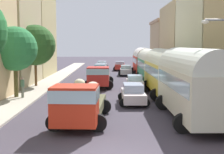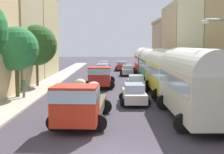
# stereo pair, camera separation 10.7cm
# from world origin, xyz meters

# --- Properties ---
(ground_plane) EXTENTS (154.00, 154.00, 0.00)m
(ground_plane) POSITION_xyz_m (0.00, 27.00, 0.00)
(ground_plane) COLOR #3B353F
(sidewalk_left) EXTENTS (2.50, 70.00, 0.14)m
(sidewalk_left) POSITION_xyz_m (-7.25, 27.00, 0.07)
(sidewalk_left) COLOR #AFA697
(sidewalk_left) RESTS_ON ground
(sidewalk_right) EXTENTS (2.50, 70.00, 0.14)m
(sidewalk_right) POSITION_xyz_m (7.25, 27.00, 0.07)
(sidewalk_right) COLOR #9C9C91
(sidewalk_right) RESTS_ON ground
(building_left_2) EXTENTS (5.67, 9.39, 10.15)m
(building_left_2) POSITION_xyz_m (-11.33, 22.46, 5.08)
(building_left_2) COLOR tan
(building_left_2) RESTS_ON ground
(building_left_3) EXTENTS (4.54, 10.41, 12.22)m
(building_left_3) POSITION_xyz_m (-10.56, 32.74, 6.14)
(building_left_3) COLOR tan
(building_left_3) RESTS_ON ground
(building_right_2) EXTENTS (4.44, 12.27, 14.00)m
(building_right_2) POSITION_xyz_m (10.52, 24.34, 7.03)
(building_right_2) COLOR beige
(building_right_2) RESTS_ON ground
(building_right_3) EXTENTS (5.49, 12.99, 10.51)m
(building_right_3) POSITION_xyz_m (11.24, 37.38, 5.25)
(building_right_3) COLOR tan
(building_right_3) RESTS_ON ground
(building_right_4) EXTENTS (4.72, 12.24, 9.11)m
(building_right_4) POSITION_xyz_m (10.64, 50.41, 4.58)
(building_right_4) COLOR tan
(building_right_4) RESTS_ON ground
(parked_bus_0) EXTENTS (3.41, 9.19, 4.21)m
(parked_bus_0) POSITION_xyz_m (4.60, 6.50, 2.32)
(parked_bus_0) COLOR beige
(parked_bus_0) RESTS_ON ground
(parked_bus_1) EXTENTS (3.41, 9.31, 4.06)m
(parked_bus_1) POSITION_xyz_m (4.60, 15.50, 2.23)
(parked_bus_1) COLOR gold
(parked_bus_1) RESTS_ON ground
(parked_bus_2) EXTENTS (3.31, 9.25, 3.91)m
(parked_bus_2) POSITION_xyz_m (4.60, 24.50, 2.14)
(parked_bus_2) COLOR #348D63
(parked_bus_2) RESTS_ON ground
(parked_bus_3) EXTENTS (3.39, 8.66, 3.96)m
(parked_bus_3) POSITION_xyz_m (4.60, 33.50, 2.17)
(parked_bus_3) COLOR red
(parked_bus_3) RESTS_ON ground
(cargo_truck_0) EXTENTS (3.37, 7.30, 2.39)m
(cargo_truck_0) POSITION_xyz_m (-1.85, 5.37, 1.24)
(cargo_truck_0) COLOR red
(cargo_truck_0) RESTS_ON ground
(cargo_truck_1) EXTENTS (3.04, 7.33, 2.25)m
(cargo_truck_1) POSITION_xyz_m (-1.31, 20.46, 1.20)
(cargo_truck_1) COLOR red
(cargo_truck_1) RESTS_ON ground
(car_0) EXTENTS (2.28, 3.85, 1.50)m
(car_0) POSITION_xyz_m (-1.60, 28.75, 0.76)
(car_0) COLOR #242526
(car_0) RESTS_ON ground
(car_1) EXTENTS (2.43, 4.43, 1.58)m
(car_1) POSITION_xyz_m (-1.60, 34.25, 0.79)
(car_1) COLOR #3E8DC5
(car_1) RESTS_ON ground
(car_2) EXTENTS (2.37, 3.71, 1.40)m
(car_2) POSITION_xyz_m (-1.60, 39.75, 0.72)
(car_2) COLOR silver
(car_2) RESTS_ON ground
(car_3) EXTENTS (2.45, 4.42, 1.45)m
(car_3) POSITION_xyz_m (-1.60, 45.25, 0.74)
(car_3) COLOR gray
(car_3) RESTS_ON ground
(car_4) EXTENTS (2.22, 4.39, 1.50)m
(car_4) POSITION_xyz_m (1.55, 11.67, 0.75)
(car_4) COLOR silver
(car_4) RESTS_ON ground
(car_5) EXTENTS (2.23, 3.78, 1.53)m
(car_5) POSITION_xyz_m (2.18, 18.01, 0.77)
(car_5) COLOR beige
(car_5) RESTS_ON ground
(car_6) EXTENTS (2.28, 3.72, 1.48)m
(car_6) POSITION_xyz_m (2.12, 33.26, 0.75)
(car_6) COLOR silver
(car_6) RESTS_ON ground
(car_7) EXTENTS (2.36, 4.22, 1.55)m
(car_7) POSITION_xyz_m (1.56, 42.44, 0.79)
(car_7) COLOR #B22B22
(car_7) RESTS_ON ground
(pedestrian_1) EXTENTS (0.37, 0.37, 1.79)m
(pedestrian_1) POSITION_xyz_m (-7.27, 13.63, 1.03)
(pedestrian_1) COLOR slate
(pedestrian_1) RESTS_ON ground
(roadside_tree_1) EXTENTS (3.62, 3.62, 5.90)m
(roadside_tree_1) POSITION_xyz_m (-7.90, 14.03, 4.07)
(roadside_tree_1) COLOR brown
(roadside_tree_1) RESTS_ON ground
(roadside_tree_2) EXTENTS (4.20, 4.20, 6.46)m
(roadside_tree_2) POSITION_xyz_m (-7.90, 21.02, 4.35)
(roadside_tree_2) COLOR brown
(roadside_tree_2) RESTS_ON ground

